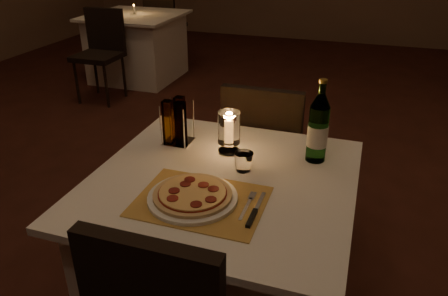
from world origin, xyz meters
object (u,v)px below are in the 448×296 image
(main_table, at_px, (223,252))
(water_bottle, at_px, (318,129))
(tumbler, at_px, (244,162))
(hurricane_candle, at_px, (229,129))
(chair_far, at_px, (264,145))
(pizza, at_px, (193,194))
(neighbor_table_left, at_px, (138,47))
(plate, at_px, (193,198))

(main_table, xyz_separation_m, water_bottle, (0.32, 0.26, 0.51))
(tumbler, bearing_deg, hurricane_candle, 127.97)
(hurricane_candle, bearing_deg, main_table, -78.54)
(main_table, distance_m, tumbler, 0.42)
(chair_far, relative_size, hurricane_candle, 4.89)
(chair_far, xyz_separation_m, pizza, (-0.05, -0.89, 0.22))
(pizza, height_order, neighbor_table_left, pizza)
(main_table, height_order, pizza, pizza)
(pizza, xyz_separation_m, tumbler, (0.11, 0.26, 0.01))
(main_table, distance_m, pizza, 0.44)
(main_table, relative_size, neighbor_table_left, 1.00)
(tumbler, relative_size, water_bottle, 0.22)
(chair_far, height_order, hurricane_candle, hurricane_candle)
(tumbler, height_order, hurricane_candle, hurricane_candle)
(chair_far, bearing_deg, tumbler, -84.53)
(water_bottle, distance_m, hurricane_candle, 0.37)
(chair_far, xyz_separation_m, neighbor_table_left, (-2.09, 2.39, -0.18))
(plate, height_order, tumbler, tumbler)
(pizza, xyz_separation_m, neighbor_table_left, (-2.04, 3.28, -0.39))
(chair_far, height_order, plate, chair_far)
(hurricane_candle, xyz_separation_m, neighbor_table_left, (-2.05, 2.88, -0.47))
(pizza, relative_size, hurricane_candle, 1.52)
(pizza, xyz_separation_m, water_bottle, (0.37, 0.44, 0.11))
(chair_far, bearing_deg, hurricane_candle, -95.06)
(neighbor_table_left, bearing_deg, chair_far, -48.73)
(plate, height_order, neighbor_table_left, plate)
(pizza, distance_m, tumbler, 0.29)
(pizza, bearing_deg, neighbor_table_left, 121.93)
(main_table, height_order, tumbler, tumbler)
(hurricane_candle, bearing_deg, pizza, -90.85)
(pizza, distance_m, water_bottle, 0.59)
(tumbler, bearing_deg, pizza, -112.72)
(plate, relative_size, pizza, 1.14)
(plate, bearing_deg, chair_far, 86.80)
(main_table, height_order, hurricane_candle, hurricane_candle)
(tumbler, distance_m, neighbor_table_left, 3.73)
(neighbor_table_left, bearing_deg, pizza, -58.07)
(plate, xyz_separation_m, water_bottle, (0.37, 0.44, 0.13))
(pizza, height_order, hurricane_candle, hurricane_candle)
(main_table, distance_m, neighbor_table_left, 3.74)
(plate, bearing_deg, main_table, 74.48)
(pizza, bearing_deg, tumbler, 67.28)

